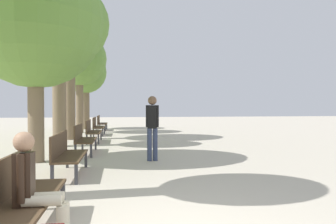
# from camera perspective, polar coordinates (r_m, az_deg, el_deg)

# --- Properties ---
(bench_row_0) EXTENTS (0.53, 1.87, 0.91)m
(bench_row_0) POSITION_cam_1_polar(r_m,az_deg,el_deg) (4.26, -24.32, -12.32)
(bench_row_0) COLOR #4C3823
(bench_row_0) RESTS_ON ground_plane
(bench_row_1) EXTENTS (0.53, 1.87, 0.91)m
(bench_row_1) POSITION_cam_1_polar(r_m,az_deg,el_deg) (7.38, -17.36, -6.60)
(bench_row_1) COLOR #4C3823
(bench_row_1) RESTS_ON ground_plane
(bench_row_2) EXTENTS (0.53, 1.87, 0.91)m
(bench_row_2) POSITION_cam_1_polar(r_m,az_deg,el_deg) (10.57, -14.61, -4.27)
(bench_row_2) COLOR #4C3823
(bench_row_2) RESTS_ON ground_plane
(bench_row_3) EXTENTS (0.53, 1.87, 0.91)m
(bench_row_3) POSITION_cam_1_polar(r_m,az_deg,el_deg) (13.78, -13.15, -3.02)
(bench_row_3) COLOR #4C3823
(bench_row_3) RESTS_ON ground_plane
(bench_row_4) EXTENTS (0.53, 1.87, 0.91)m
(bench_row_4) POSITION_cam_1_polar(r_m,az_deg,el_deg) (17.01, -12.25, -2.24)
(bench_row_4) COLOR #4C3823
(bench_row_4) RESTS_ON ground_plane
(bench_row_5) EXTENTS (0.53, 1.87, 0.91)m
(bench_row_5) POSITION_cam_1_polar(r_m,az_deg,el_deg) (20.24, -11.63, -1.71)
(bench_row_5) COLOR #4C3823
(bench_row_5) RESTS_ON ground_plane
(tree_row_1) EXTENTS (3.57, 3.57, 5.53)m
(tree_row_1) POSITION_cam_1_polar(r_m,az_deg,el_deg) (9.58, -22.12, 14.46)
(tree_row_1) COLOR #7A664C
(tree_row_1) RESTS_ON ground_plane
(tree_row_2) EXTENTS (2.45, 2.45, 5.29)m
(tree_row_2) POSITION_cam_1_polar(r_m,az_deg,el_deg) (12.87, -18.46, 11.99)
(tree_row_2) COLOR #7A664C
(tree_row_2) RESTS_ON ground_plane
(tree_row_3) EXTENTS (3.49, 3.49, 6.87)m
(tree_row_3) POSITION_cam_1_polar(r_m,az_deg,el_deg) (15.53, -16.82, 14.31)
(tree_row_3) COLOR #7A664C
(tree_row_3) RESTS_ON ground_plane
(tree_row_4) EXTENTS (2.96, 2.96, 5.56)m
(tree_row_4) POSITION_cam_1_polar(r_m,az_deg,el_deg) (18.84, -15.19, 8.79)
(tree_row_4) COLOR #7A664C
(tree_row_4) RESTS_ON ground_plane
(tree_row_5) EXTENTS (2.71, 2.71, 5.00)m
(tree_row_5) POSITION_cam_1_polar(r_m,az_deg,el_deg) (21.75, -14.24, 6.51)
(tree_row_5) COLOR #7A664C
(tree_row_5) RESTS_ON ground_plane
(person_seated) EXTENTS (0.56, 0.32, 1.22)m
(person_seated) POSITION_cam_1_polar(r_m,az_deg,el_deg) (3.85, -22.16, -11.64)
(person_seated) COLOR beige
(person_seated) RESTS_ON ground_plane
(pedestrian_near) EXTENTS (0.36, 0.25, 1.75)m
(pedestrian_near) POSITION_cam_1_polar(r_m,az_deg,el_deg) (8.86, -2.75, -2.06)
(pedestrian_near) COLOR #384260
(pedestrian_near) RESTS_ON ground_plane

